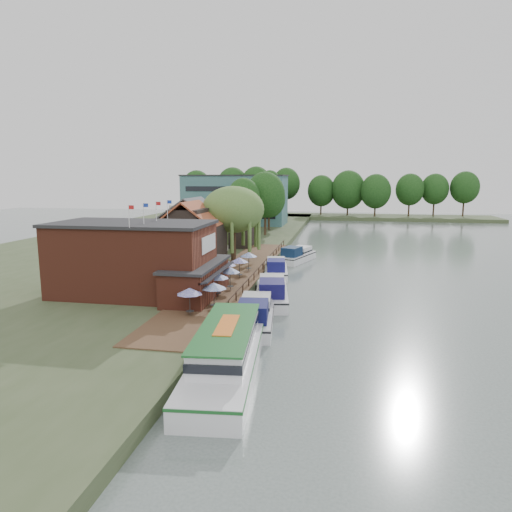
# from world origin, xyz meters

# --- Properties ---
(ground) EXTENTS (260.00, 260.00, 0.00)m
(ground) POSITION_xyz_m (0.00, 0.00, 0.00)
(ground) COLOR #4F5B57
(ground) RESTS_ON ground
(land_bank) EXTENTS (50.00, 140.00, 1.00)m
(land_bank) POSITION_xyz_m (-30.00, 35.00, 0.50)
(land_bank) COLOR #384728
(land_bank) RESTS_ON ground
(quay_deck) EXTENTS (6.00, 50.00, 0.10)m
(quay_deck) POSITION_xyz_m (-8.00, 10.00, 1.05)
(quay_deck) COLOR #47301E
(quay_deck) RESTS_ON land_bank
(quay_rail) EXTENTS (0.20, 49.00, 1.00)m
(quay_rail) POSITION_xyz_m (-5.30, 10.50, 1.50)
(quay_rail) COLOR black
(quay_rail) RESTS_ON land_bank
(pub) EXTENTS (20.00, 11.00, 7.30)m
(pub) POSITION_xyz_m (-14.00, -1.00, 4.65)
(pub) COLOR maroon
(pub) RESTS_ON land_bank
(hotel_block) EXTENTS (25.40, 12.40, 12.30)m
(hotel_block) POSITION_xyz_m (-22.00, 70.00, 7.15)
(hotel_block) COLOR #38666B
(hotel_block) RESTS_ON land_bank
(cottage_a) EXTENTS (8.60, 7.60, 8.50)m
(cottage_a) POSITION_xyz_m (-15.00, 14.00, 5.25)
(cottage_a) COLOR black
(cottage_a) RESTS_ON land_bank
(cottage_b) EXTENTS (9.60, 8.60, 8.50)m
(cottage_b) POSITION_xyz_m (-18.00, 24.00, 5.25)
(cottage_b) COLOR beige
(cottage_b) RESTS_ON land_bank
(cottage_c) EXTENTS (7.60, 7.60, 8.50)m
(cottage_c) POSITION_xyz_m (-14.00, 33.00, 5.25)
(cottage_c) COLOR black
(cottage_c) RESTS_ON land_bank
(willow) EXTENTS (8.60, 8.60, 10.43)m
(willow) POSITION_xyz_m (-10.50, 19.00, 6.21)
(willow) COLOR #476B2D
(willow) RESTS_ON land_bank
(umbrella_0) EXTENTS (2.18, 2.18, 2.38)m
(umbrella_0) POSITION_xyz_m (-8.09, -7.13, 2.29)
(umbrella_0) COLOR navy
(umbrella_0) RESTS_ON quay_deck
(umbrella_1) EXTENTS (2.25, 2.25, 2.38)m
(umbrella_1) POSITION_xyz_m (-6.62, -4.90, 2.29)
(umbrella_1) COLOR navy
(umbrella_1) RESTS_ON quay_deck
(umbrella_2) EXTENTS (2.25, 2.25, 2.38)m
(umbrella_2) POSITION_xyz_m (-7.43, -0.81, 2.29)
(umbrella_2) COLOR navy
(umbrella_2) RESTS_ON quay_deck
(umbrella_3) EXTENTS (2.08, 2.08, 2.38)m
(umbrella_3) POSITION_xyz_m (-6.88, 2.14, 2.29)
(umbrella_3) COLOR navy
(umbrella_3) RESTS_ON quay_deck
(umbrella_4) EXTENTS (2.05, 2.05, 2.38)m
(umbrella_4) POSITION_xyz_m (-8.11, 5.70, 2.29)
(umbrella_4) COLOR navy
(umbrella_4) RESTS_ON quay_deck
(umbrella_5) EXTENTS (2.10, 2.10, 2.38)m
(umbrella_5) POSITION_xyz_m (-7.20, 7.94, 2.29)
(umbrella_5) COLOR #1C1B99
(umbrella_5) RESTS_ON quay_deck
(umbrella_6) EXTENTS (2.15, 2.15, 2.38)m
(umbrella_6) POSITION_xyz_m (-6.90, 11.85, 2.29)
(umbrella_6) COLOR #1B3D99
(umbrella_6) RESTS_ON quay_deck
(cruiser_0) EXTENTS (4.64, 11.01, 2.62)m
(cruiser_0) POSITION_xyz_m (-2.83, -5.63, 1.31)
(cruiser_0) COLOR silver
(cruiser_0) RESTS_ON ground
(cruiser_1) EXTENTS (5.10, 11.26, 2.67)m
(cruiser_1) POSITION_xyz_m (-2.54, 2.26, 1.34)
(cruiser_1) COLOR silver
(cruiser_1) RESTS_ON ground
(cruiser_2) EXTENTS (4.60, 10.30, 2.41)m
(cruiser_2) POSITION_xyz_m (-3.89, 14.82, 1.21)
(cruiser_2) COLOR white
(cruiser_2) RESTS_ON ground
(cruiser_3) EXTENTS (6.21, 10.59, 2.45)m
(cruiser_3) POSITION_xyz_m (-2.21, 25.51, 1.23)
(cruiser_3) COLOR white
(cruiser_3) RESTS_ON ground
(tour_boat) EXTENTS (5.44, 14.88, 3.18)m
(tour_boat) POSITION_xyz_m (-2.86, -15.63, 1.59)
(tour_boat) COLOR silver
(tour_boat) RESTS_ON ground
(swan) EXTENTS (0.44, 0.44, 0.44)m
(swan) POSITION_xyz_m (-3.01, -10.16, 0.22)
(swan) COLOR white
(swan) RESTS_ON ground
(bank_tree_0) EXTENTS (6.17, 6.17, 11.53)m
(bank_tree_0) POSITION_xyz_m (-14.23, 43.45, 6.76)
(bank_tree_0) COLOR #143811
(bank_tree_0) RESTS_ON land_bank
(bank_tree_1) EXTENTS (8.01, 8.01, 12.74)m
(bank_tree_1) POSITION_xyz_m (-10.92, 48.70, 7.37)
(bank_tree_1) COLOR #143811
(bank_tree_1) RESTS_ON land_bank
(bank_tree_2) EXTENTS (7.27, 7.27, 11.12)m
(bank_tree_2) POSITION_xyz_m (-11.54, 57.55, 6.56)
(bank_tree_2) COLOR #143811
(bank_tree_2) RESTS_ON land_bank
(bank_tree_3) EXTENTS (6.62, 6.62, 12.31)m
(bank_tree_3) POSITION_xyz_m (-17.18, 79.78, 7.15)
(bank_tree_3) COLOR #143811
(bank_tree_3) RESTS_ON land_bank
(bank_tree_4) EXTENTS (6.37, 6.37, 13.68)m
(bank_tree_4) POSITION_xyz_m (-16.04, 87.95, 7.84)
(bank_tree_4) COLOR #143811
(bank_tree_4) RESTS_ON land_bank
(bank_tree_5) EXTENTS (8.03, 8.03, 13.15)m
(bank_tree_5) POSITION_xyz_m (-17.95, 92.11, 7.57)
(bank_tree_5) COLOR #143811
(bank_tree_5) RESTS_ON land_bank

